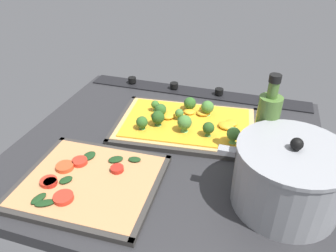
# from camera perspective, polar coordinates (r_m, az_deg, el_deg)

# --- Properties ---
(ground_plane) EXTENTS (0.78, 0.71, 0.03)m
(ground_plane) POSITION_cam_1_polar(r_m,az_deg,el_deg) (0.85, 0.06, -4.20)
(ground_plane) COLOR #28282B
(stove_control_panel) EXTENTS (0.75, 0.07, 0.03)m
(stove_control_panel) POSITION_cam_1_polar(r_m,az_deg,el_deg) (1.11, 4.98, 6.13)
(stove_control_panel) COLOR black
(stove_control_panel) RESTS_ON ground_plane
(baking_tray_front) EXTENTS (0.42, 0.30, 0.01)m
(baking_tray_front) POSITION_cam_1_polar(r_m,az_deg,el_deg) (0.91, 3.30, -0.04)
(baking_tray_front) COLOR #33302D
(baking_tray_front) RESTS_ON ground_plane
(broccoli_pizza) EXTENTS (0.39, 0.27, 0.06)m
(broccoli_pizza) POSITION_cam_1_polar(r_m,az_deg,el_deg) (0.90, 3.38, 0.77)
(broccoli_pizza) COLOR tan
(broccoli_pizza) RESTS_ON baking_tray_front
(baking_tray_back) EXTENTS (0.31, 0.27, 0.01)m
(baking_tray_back) POSITION_cam_1_polar(r_m,az_deg,el_deg) (0.75, -13.53, -9.76)
(baking_tray_back) COLOR #33302D
(baking_tray_back) RESTS_ON ground_plane
(veggie_pizza_back) EXTENTS (0.28, 0.25, 0.02)m
(veggie_pizza_back) POSITION_cam_1_polar(r_m,az_deg,el_deg) (0.74, -14.01, -9.28)
(veggie_pizza_back) COLOR #BA7F50
(veggie_pizza_back) RESTS_ON baking_tray_back
(cooking_pot) EXTENTS (0.28, 0.22, 0.16)m
(cooking_pot) POSITION_cam_1_polar(r_m,az_deg,el_deg) (0.68, 20.49, -8.44)
(cooking_pot) COLOR gray
(cooking_pot) RESTS_ON ground_plane
(oil_bottle) EXTENTS (0.05, 0.05, 0.23)m
(oil_bottle) POSITION_cam_1_polar(r_m,az_deg,el_deg) (0.76, 16.83, -0.69)
(oil_bottle) COLOR #476B2D
(oil_bottle) RESTS_ON ground_plane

